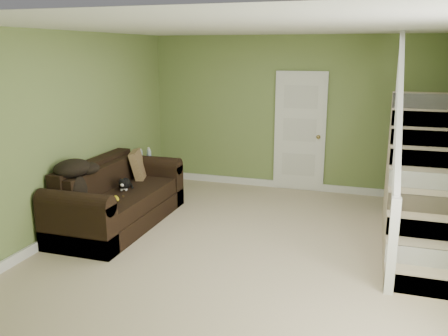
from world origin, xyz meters
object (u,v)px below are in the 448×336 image
Objects in this scene: banana at (116,198)px; cat at (124,184)px; sofa at (116,201)px; side_table at (147,178)px.

cat is at bearing 66.85° from banana.
sofa reaches higher than banana.
sofa is at bearing -145.27° from cat.
side_table is 1.84m from banana.
side_table reaches higher than cat.
sofa is 11.33× the size of banana.
side_table is 3.95× the size of banana.
side_table is at bearing 84.71° from cat.
sofa is 2.87× the size of side_table.
sofa reaches higher than side_table.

